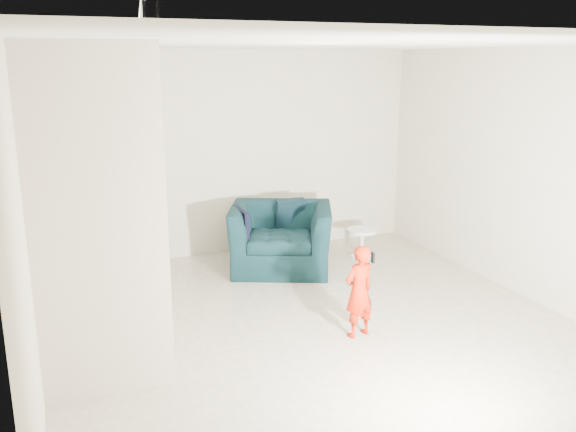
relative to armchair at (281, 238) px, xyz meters
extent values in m
plane|color=gray|center=(-0.31, -1.85, -0.40)|extent=(5.50, 5.50, 0.00)
plane|color=silver|center=(-0.31, -1.85, 2.30)|extent=(5.50, 5.50, 0.00)
plane|color=beige|center=(-0.31, 0.90, 0.95)|extent=(5.00, 0.00, 5.00)
plane|color=beige|center=(-0.31, -4.60, 0.95)|extent=(5.00, 0.00, 5.00)
plane|color=beige|center=(-2.81, -1.85, 0.95)|extent=(0.00, 5.50, 5.50)
plane|color=beige|center=(2.19, -1.85, 0.95)|extent=(0.00, 5.50, 5.50)
imported|color=black|center=(0.00, 0.00, 0.00)|extent=(1.56, 1.48, 0.80)
imported|color=#8C0C04|center=(-0.01, -2.10, 0.05)|extent=(0.37, 0.29, 0.90)
cylinder|color=silver|center=(1.14, -0.01, -0.03)|extent=(0.40, 0.40, 0.04)
cylinder|color=silver|center=(1.14, -0.01, -0.22)|extent=(0.06, 0.06, 0.36)
cylinder|color=silver|center=(1.14, -0.01, -0.39)|extent=(0.28, 0.28, 0.03)
cube|color=#ADA089|center=(-2.31, 0.50, -0.27)|extent=(1.00, 0.30, 0.27)
cube|color=#ADA089|center=(-2.31, 0.20, -0.13)|extent=(1.00, 0.30, 0.54)
cube|color=#ADA089|center=(-2.31, -0.10, 0.00)|extent=(1.00, 0.30, 0.81)
cube|color=#ADA089|center=(-2.31, -0.40, 0.14)|extent=(1.00, 0.30, 1.08)
cube|color=#ADA089|center=(-2.31, -0.70, 0.27)|extent=(1.00, 0.30, 1.35)
cube|color=#ADA089|center=(-2.31, -1.00, 0.41)|extent=(1.00, 0.30, 1.62)
cube|color=#ADA089|center=(-2.31, -1.30, 0.54)|extent=(1.00, 0.30, 1.89)
cube|color=#ADA089|center=(-2.31, -1.60, 0.68)|extent=(1.00, 0.30, 2.16)
cube|color=#ADA089|center=(-2.31, -1.90, 0.81)|extent=(1.00, 0.30, 2.43)
cube|color=#ADA089|center=(-2.31, -2.20, 0.95)|extent=(1.00, 0.30, 2.70)
cylinder|color=silver|center=(-1.81, -0.85, 1.85)|extent=(0.04, 3.03, 2.73)
cylinder|color=silver|center=(-1.81, 0.65, 0.10)|extent=(0.04, 0.04, 1.00)
cube|color=black|center=(0.22, 0.26, 0.24)|extent=(0.38, 0.18, 0.38)
cube|color=black|center=(-0.51, 0.04, 0.10)|extent=(0.05, 0.54, 0.60)
cube|color=black|center=(0.11, -2.14, 0.38)|extent=(0.03, 0.05, 0.10)
camera|label=1|loc=(-2.59, -6.85, 2.15)|focal=38.00mm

